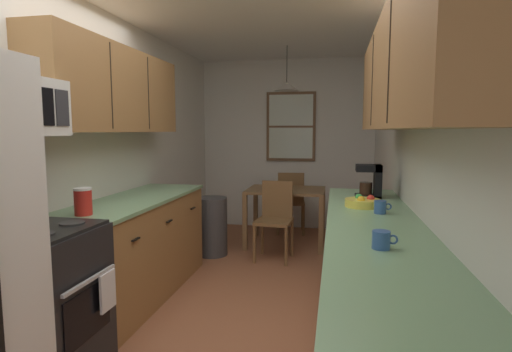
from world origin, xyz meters
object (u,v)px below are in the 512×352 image
at_px(stove_range, 40,301).
at_px(table_serving_bowl, 285,187).
at_px(mug_spare, 381,240).
at_px(microwave_over_range, 11,107).
at_px(coffee_maker, 372,180).
at_px(dining_chair_far, 291,200).
at_px(fruit_bowl, 363,202).
at_px(trash_bin, 212,226).
at_px(storage_canister, 83,201).
at_px(dining_chair_near, 275,216).
at_px(mug_by_coffeemaker, 380,207).
at_px(dining_table, 286,198).

height_order(stove_range, table_serving_bowl, stove_range).
bearing_deg(mug_spare, microwave_over_range, -179.29).
bearing_deg(stove_range, coffee_maker, 38.79).
bearing_deg(microwave_over_range, dining_chair_far, 71.84).
bearing_deg(fruit_bowl, trash_bin, 140.62).
bearing_deg(stove_range, storage_canister, 90.67).
height_order(microwave_over_range, dining_chair_near, microwave_over_range).
relative_size(stove_range, mug_by_coffeemaker, 9.01).
height_order(stove_range, mug_by_coffeemaker, stove_range).
relative_size(stove_range, storage_canister, 5.71).
relative_size(mug_spare, fruit_bowl, 0.46).
xyz_separation_m(dining_table, dining_chair_far, (0.00, 0.58, -0.12)).
bearing_deg(mug_by_coffeemaker, coffee_maker, 90.26).
height_order(fruit_bowl, table_serving_bowl, fruit_bowl).
bearing_deg(stove_range, dining_table, 70.58).
bearing_deg(table_serving_bowl, fruit_bowl, -66.42).
bearing_deg(storage_canister, microwave_over_range, -102.79).
distance_m(dining_chair_near, trash_bin, 0.77).
xyz_separation_m(coffee_maker, mug_by_coffeemaker, (0.00, -0.71, -0.11)).
bearing_deg(dining_table, fruit_bowl, -66.88).
height_order(dining_chair_far, fruit_bowl, fruit_bowl).
distance_m(stove_range, fruit_bowl, 2.32).
bearing_deg(trash_bin, stove_range, -96.64).
relative_size(stove_range, table_serving_bowl, 5.55).
xyz_separation_m(dining_chair_near, trash_bin, (-0.76, -0.03, -0.15)).
height_order(dining_chair_near, dining_chair_far, same).
bearing_deg(fruit_bowl, coffee_maker, 77.68).
bearing_deg(microwave_over_range, mug_spare, 0.71).
distance_m(microwave_over_range, mug_by_coffeemaker, 2.45).
relative_size(microwave_over_range, trash_bin, 0.81).
height_order(dining_chair_far, mug_spare, mug_spare).
bearing_deg(microwave_over_range, coffee_maker, 37.28).
bearing_deg(table_serving_bowl, trash_bin, -143.26).
relative_size(stove_range, coffee_maker, 3.77).
xyz_separation_m(stove_range, storage_canister, (-0.01, 0.48, 0.53)).
distance_m(dining_table, trash_bin, 1.05).
bearing_deg(table_serving_bowl, mug_by_coffeemaker, -66.42).
bearing_deg(mug_spare, fruit_bowl, 90.85).
relative_size(dining_table, storage_canister, 5.16).
xyz_separation_m(storage_canister, coffee_maker, (2.05, 1.17, 0.06)).
bearing_deg(coffee_maker, mug_spare, -93.03).
distance_m(storage_canister, mug_by_coffeemaker, 2.11).
height_order(trash_bin, table_serving_bowl, table_serving_bowl).
bearing_deg(fruit_bowl, storage_canister, -160.28).
bearing_deg(stove_range, trash_bin, 83.36).
relative_size(coffee_maker, fruit_bowl, 1.06).
bearing_deg(table_serving_bowl, dining_chair_far, 88.63).
height_order(trash_bin, mug_spare, mug_spare).
distance_m(microwave_over_range, coffee_maker, 2.78).
bearing_deg(dining_chair_near, trash_bin, -178.08).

